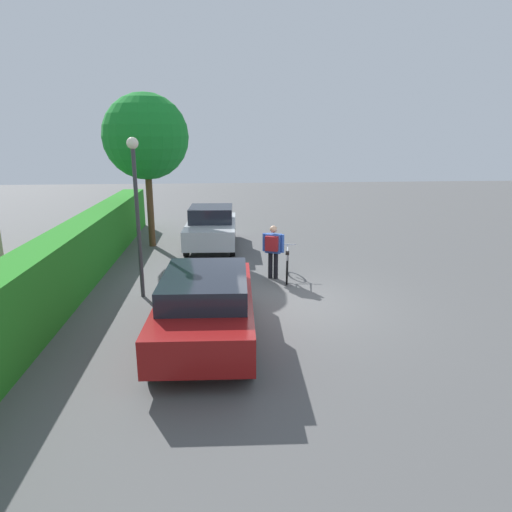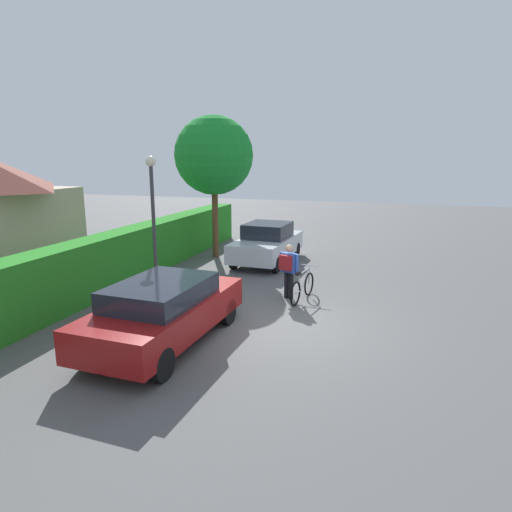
{
  "view_description": "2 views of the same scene",
  "coord_description": "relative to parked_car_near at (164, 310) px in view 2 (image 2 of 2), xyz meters",
  "views": [
    {
      "loc": [
        -10.13,
        1.7,
        3.96
      ],
      "look_at": [
        1.59,
        0.71,
        0.8
      ],
      "focal_mm": 30.97,
      "sensor_mm": 36.0,
      "label": 1
    },
    {
      "loc": [
        -9.75,
        -2.58,
        3.96
      ],
      "look_at": [
        1.47,
        0.98,
        1.3
      ],
      "focal_mm": 31.03,
      "sensor_mm": 36.0,
      "label": 2
    }
  ],
  "objects": [
    {
      "name": "tree_kerbside",
      "position": [
        8.18,
        2.23,
        3.23
      ],
      "size": [
        3.02,
        3.02,
        5.51
      ],
      "color": "brown",
      "rests_on": "ground"
    },
    {
      "name": "parked_car_near",
      "position": [
        0.0,
        0.0,
        0.0
      ],
      "size": [
        4.41,
        2.01,
        1.41
      ],
      "color": "maroon",
      "rests_on": "ground"
    },
    {
      "name": "hedge_row",
      "position": [
        1.82,
        3.6,
        0.08
      ],
      "size": [
        21.14,
        0.9,
        1.68
      ],
      "primitive_type": "cube",
      "color": "#247E20",
      "rests_on": "ground"
    },
    {
      "name": "person_rider",
      "position": [
        3.8,
        -1.81,
        0.18
      ],
      "size": [
        0.47,
        0.6,
        1.56
      ],
      "color": "black",
      "rests_on": "ground"
    },
    {
      "name": "parked_car_far",
      "position": [
        7.86,
        -0.0,
        -0.0
      ],
      "size": [
        4.06,
        1.93,
        1.5
      ],
      "color": "silver",
      "rests_on": "ground"
    },
    {
      "name": "street_lamp",
      "position": [
        2.62,
        1.7,
        1.84
      ],
      "size": [
        0.28,
        0.28,
        3.98
      ],
      "color": "#38383D",
      "rests_on": "ground"
    },
    {
      "name": "bicycle",
      "position": [
        3.77,
        -2.23,
        -0.38
      ],
      "size": [
        1.7,
        0.5,
        0.91
      ],
      "color": "black",
      "rests_on": "ground"
    },
    {
      "name": "ground_plane",
      "position": [
        1.82,
        -2.0,
        -0.76
      ],
      "size": [
        60.0,
        60.0,
        0.0
      ],
      "primitive_type": "plane",
      "color": "#555555"
    }
  ]
}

